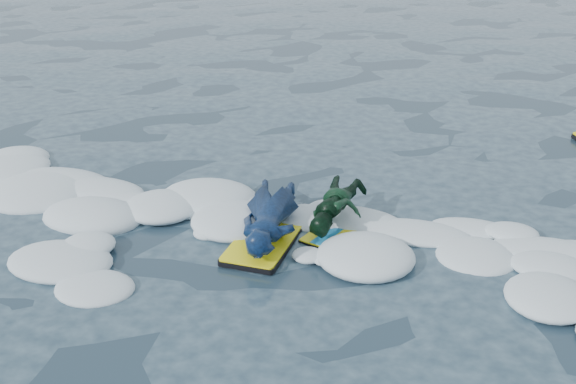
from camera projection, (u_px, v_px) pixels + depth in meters
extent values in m
plane|color=#172A38|center=(257.00, 282.00, 7.07)|extent=(120.00, 120.00, 0.00)
cube|color=black|center=(263.00, 244.00, 7.72)|extent=(0.65, 1.13, 0.06)
cube|color=#FFEE15|center=(263.00, 241.00, 7.70)|extent=(0.63, 1.11, 0.02)
imported|color=navy|center=(270.00, 217.00, 7.85)|extent=(0.88, 1.75, 0.40)
cube|color=black|center=(333.00, 234.00, 7.96)|extent=(0.66, 0.89, 0.04)
cube|color=#FFEE15|center=(333.00, 232.00, 7.94)|extent=(0.64, 0.87, 0.01)
cube|color=#1B88CE|center=(333.00, 231.00, 7.94)|extent=(0.37, 0.76, 0.00)
imported|color=#0F371F|center=(338.00, 208.00, 8.04)|extent=(0.69, 1.24, 0.45)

